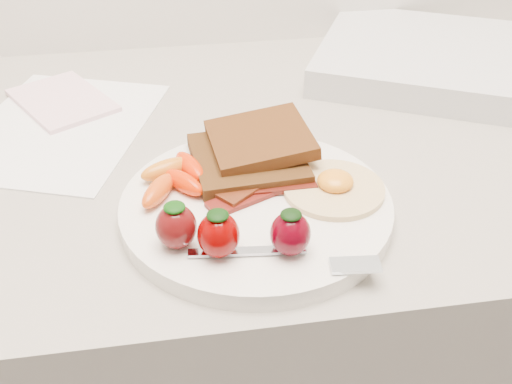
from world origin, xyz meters
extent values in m
cube|color=gray|center=(0.00, 1.70, 0.45)|extent=(2.00, 0.60, 0.90)
cylinder|color=white|center=(0.00, 1.55, 0.91)|extent=(0.27, 0.27, 0.02)
cube|color=#34200B|center=(0.00, 1.62, 0.93)|extent=(0.12, 0.12, 0.01)
cube|color=#422210|center=(0.02, 1.63, 0.94)|extent=(0.11, 0.11, 0.02)
cylinder|color=#F5E2C2|center=(0.08, 1.55, 0.92)|extent=(0.13, 0.13, 0.01)
ellipsoid|color=orange|center=(0.08, 1.56, 0.93)|extent=(0.05, 0.05, 0.02)
cube|color=#510A06|center=(0.00, 1.56, 0.92)|extent=(0.10, 0.06, 0.00)
cube|color=#3C0703|center=(0.01, 1.57, 0.92)|extent=(0.10, 0.03, 0.00)
cube|color=black|center=(0.00, 1.58, 0.92)|extent=(0.09, 0.08, 0.00)
ellipsoid|color=orange|center=(-0.09, 1.61, 0.93)|extent=(0.06, 0.04, 0.02)
ellipsoid|color=red|center=(-0.07, 1.58, 0.93)|extent=(0.05, 0.05, 0.02)
ellipsoid|color=#D9490E|center=(-0.10, 1.57, 0.93)|extent=(0.05, 0.06, 0.02)
ellipsoid|color=red|center=(-0.06, 1.61, 0.93)|extent=(0.04, 0.06, 0.02)
ellipsoid|color=#50090A|center=(-0.08, 1.49, 0.94)|extent=(0.04, 0.04, 0.04)
ellipsoid|color=#0B3907|center=(-0.08, 1.49, 0.96)|extent=(0.02, 0.02, 0.01)
ellipsoid|color=#6B0000|center=(-0.05, 1.48, 0.94)|extent=(0.04, 0.04, 0.04)
ellipsoid|color=black|center=(-0.05, 1.48, 0.96)|extent=(0.02, 0.02, 0.01)
ellipsoid|color=#4A000B|center=(0.02, 1.47, 0.94)|extent=(0.04, 0.04, 0.04)
ellipsoid|color=black|center=(0.02, 1.47, 0.96)|extent=(0.02, 0.02, 0.01)
cube|color=#B2B8C7|center=(-0.02, 1.47, 0.92)|extent=(0.10, 0.02, 0.00)
cube|color=silver|center=(0.07, 1.44, 0.92)|extent=(0.05, 0.02, 0.00)
cube|color=white|center=(-0.21, 1.76, 0.90)|extent=(0.28, 0.32, 0.00)
cube|color=#F4C5D0|center=(-0.21, 1.83, 0.91)|extent=(0.16, 0.17, 0.01)
cube|color=silver|center=(0.31, 1.84, 0.92)|extent=(0.42, 0.39, 0.04)
camera|label=1|loc=(-0.08, 1.04, 1.29)|focal=45.00mm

